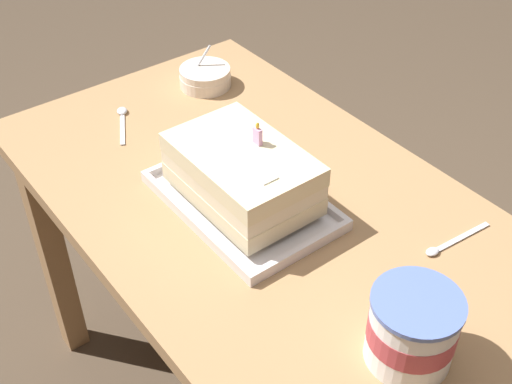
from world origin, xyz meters
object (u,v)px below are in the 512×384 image
at_px(foil_tray, 242,202).
at_px(serving_spoon_near_tray, 446,245).
at_px(ice_cream_tub, 412,329).
at_px(birthday_cake, 242,173).
at_px(bowl_stack, 205,77).
at_px(serving_spoon_by_bowls, 122,116).

height_order(foil_tray, serving_spoon_near_tray, foil_tray).
distance_m(foil_tray, ice_cream_tub, 0.44).
bearing_deg(birthday_cake, bowl_stack, 154.79).
height_order(bowl_stack, serving_spoon_near_tray, bowl_stack).
xyz_separation_m(ice_cream_tub, serving_spoon_near_tray, (-0.12, 0.23, -0.06)).
bearing_deg(bowl_stack, ice_cream_tub, -13.73).
xyz_separation_m(bowl_stack, serving_spoon_by_bowls, (0.00, -0.23, -0.02)).
height_order(foil_tray, bowl_stack, bowl_stack).
relative_size(birthday_cake, serving_spoon_near_tray, 1.79).
xyz_separation_m(birthday_cake, serving_spoon_near_tray, (0.32, 0.22, -0.07)).
xyz_separation_m(serving_spoon_near_tray, serving_spoon_by_bowls, (-0.72, -0.26, 0.00)).
distance_m(serving_spoon_near_tray, serving_spoon_by_bowls, 0.77).
xyz_separation_m(ice_cream_tub, serving_spoon_by_bowls, (-0.85, -0.02, -0.06)).
distance_m(birthday_cake, bowl_stack, 0.46).
bearing_deg(serving_spoon_near_tray, bowl_stack, -177.92).
xyz_separation_m(birthday_cake, bowl_stack, (-0.41, 0.19, -0.05)).
height_order(foil_tray, ice_cream_tub, ice_cream_tub).
bearing_deg(ice_cream_tub, bowl_stack, 166.27).
relative_size(foil_tray, ice_cream_tub, 2.67).
bearing_deg(serving_spoon_by_bowls, foil_tray, 5.21).
height_order(ice_cream_tub, serving_spoon_near_tray, ice_cream_tub).
relative_size(foil_tray, birthday_cake, 1.31).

